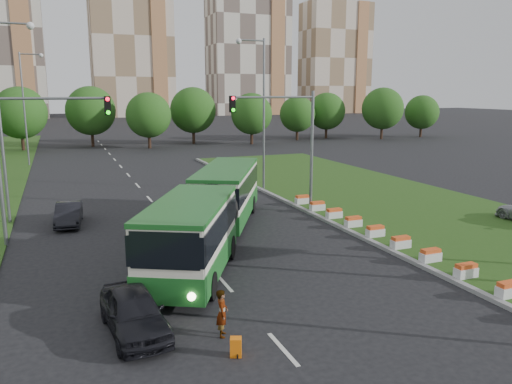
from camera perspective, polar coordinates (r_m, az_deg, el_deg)
name	(u,v)px	position (r m, az deg, el deg)	size (l,w,h in m)	color
ground	(288,273)	(22.56, 3.65, -9.24)	(360.00, 360.00, 0.00)	black
grass_median	(410,208)	(35.80, 17.14, -1.81)	(14.00, 60.00, 0.15)	#254B15
median_kerb	(320,217)	(31.98, 7.35, -2.91)	(0.30, 60.00, 0.18)	gray
lane_markings	(145,194)	(40.31, -12.54, -0.23)	(0.20, 100.00, 0.01)	silver
flower_planters	(387,236)	(27.29, 14.80, -4.92)	(1.10, 20.30, 0.60)	silver
traffic_mast_median	(290,133)	(32.30, 3.87, 6.77)	(5.76, 0.32, 8.00)	slate
traffic_mast_left	(31,143)	(28.20, -24.28, 5.12)	(5.76, 0.32, 8.00)	slate
street_lamps	(169,126)	(29.75, -9.88, 7.49)	(36.00, 60.00, 12.00)	slate
tree_line	(192,115)	(76.55, -7.29, 8.74)	(120.00, 8.00, 9.00)	#1D4312
apartment_tower_ceast	(131,37)	(171.61, -14.10, 16.78)	(25.00, 15.00, 50.00)	beige
apartment_tower_east	(248,46)	(181.46, -0.94, 16.32)	(27.00, 15.00, 47.00)	beige
midrise_east	(335,59)	(196.32, 8.99, 14.79)	(24.00, 14.00, 40.00)	beige
articulated_bus	(206,210)	(26.46, -5.76, -2.02)	(2.82, 18.11, 2.98)	silver
car_left_near	(134,312)	(17.56, -13.78, -13.14)	(1.76, 4.37, 1.49)	black
car_left_far	(69,214)	(32.27, -20.63, -2.37)	(1.42, 4.07, 1.34)	black
pedestrian	(222,313)	(16.88, -3.89, -13.63)	(0.59, 0.39, 1.61)	gray
shopping_trolley	(236,347)	(15.93, -2.31, -17.29)	(0.35, 0.37, 0.60)	orange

